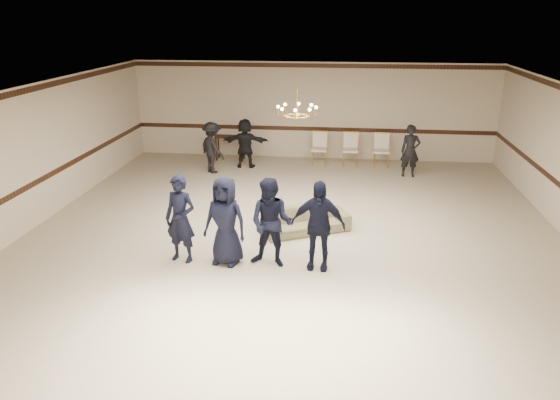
% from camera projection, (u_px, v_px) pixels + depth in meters
% --- Properties ---
extents(room, '(12.01, 14.01, 3.21)m').
position_uv_depth(room, '(292.00, 170.00, 11.04)').
color(room, tan).
rests_on(room, ground).
extents(chair_rail, '(12.00, 0.02, 0.14)m').
position_uv_depth(chair_rail, '(312.00, 129.00, 17.77)').
color(chair_rail, '#371C10').
rests_on(chair_rail, wall_back).
extents(crown_molding, '(12.00, 0.02, 0.14)m').
position_uv_depth(crown_molding, '(313.00, 66.00, 17.07)').
color(crown_molding, '#371C10').
rests_on(crown_molding, wall_back).
extents(chandelier, '(0.94, 0.94, 0.89)m').
position_uv_depth(chandelier, '(297.00, 101.00, 11.54)').
color(chandelier, '#BA903B').
rests_on(chandelier, ceiling).
extents(boy_a, '(0.73, 0.57, 1.78)m').
position_uv_depth(boy_a, '(180.00, 219.00, 10.35)').
color(boy_a, black).
rests_on(boy_a, floor).
extents(boy_b, '(0.98, 0.75, 1.78)m').
position_uv_depth(boy_b, '(225.00, 221.00, 10.25)').
color(boy_b, black).
rests_on(boy_b, floor).
extents(boy_c, '(0.97, 0.82, 1.78)m').
position_uv_depth(boy_c, '(271.00, 223.00, 10.15)').
color(boy_c, black).
rests_on(boy_c, floor).
extents(boy_d, '(1.07, 0.51, 1.78)m').
position_uv_depth(boy_d, '(318.00, 225.00, 10.05)').
color(boy_d, black).
rests_on(boy_d, floor).
extents(settee, '(2.08, 1.55, 0.57)m').
position_uv_depth(settee, '(306.00, 220.00, 11.94)').
color(settee, '#656343').
rests_on(settee, floor).
extents(adult_left, '(1.15, 1.12, 1.58)m').
position_uv_depth(adult_left, '(212.00, 148.00, 16.19)').
color(adult_left, black).
rests_on(adult_left, floor).
extents(adult_mid, '(1.48, 0.51, 1.58)m').
position_uv_depth(adult_mid, '(245.00, 143.00, 16.74)').
color(adult_mid, black).
rests_on(adult_mid, floor).
extents(adult_right, '(0.59, 0.41, 1.58)m').
position_uv_depth(adult_right, '(410.00, 151.00, 15.80)').
color(adult_right, black).
rests_on(adult_right, floor).
extents(banquet_chair_left, '(0.52, 0.52, 1.04)m').
position_uv_depth(banquet_chair_left, '(319.00, 149.00, 17.14)').
color(banquet_chair_left, beige).
rests_on(banquet_chair_left, floor).
extents(banquet_chair_mid, '(0.51, 0.51, 1.04)m').
position_uv_depth(banquet_chair_mid, '(350.00, 150.00, 17.03)').
color(banquet_chair_mid, beige).
rests_on(banquet_chair_mid, floor).
extents(banquet_chair_right, '(0.53, 0.53, 1.04)m').
position_uv_depth(banquet_chair_right, '(382.00, 151.00, 16.92)').
color(banquet_chair_right, beige).
rests_on(banquet_chair_right, floor).
extents(console_table, '(0.99, 0.44, 0.83)m').
position_uv_depth(console_table, '(230.00, 148.00, 17.70)').
color(console_table, black).
rests_on(console_table, floor).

